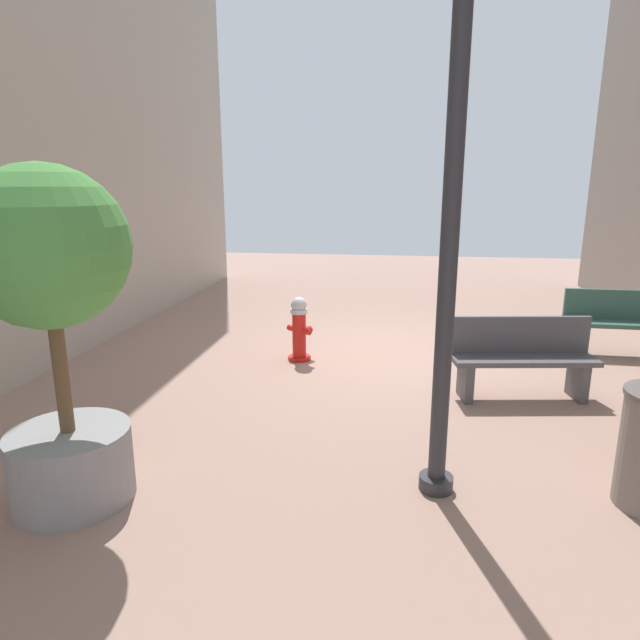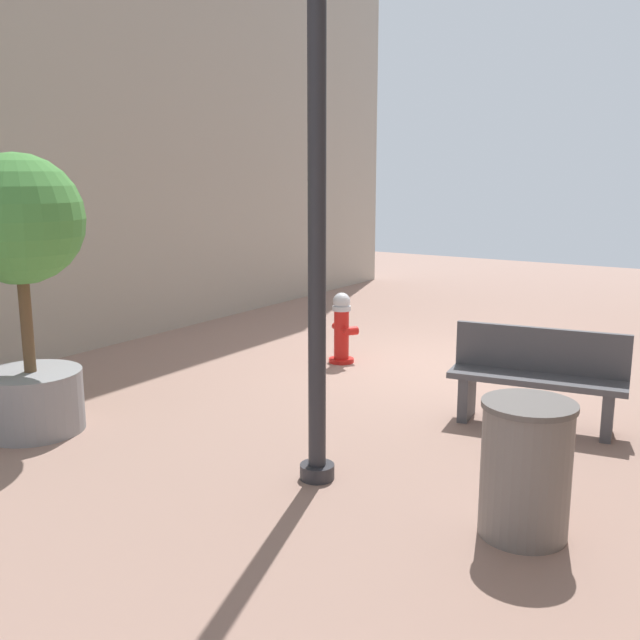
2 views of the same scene
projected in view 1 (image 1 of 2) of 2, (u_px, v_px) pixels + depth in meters
ground_plane at (389, 352)px, 8.22m from camera, size 23.40×23.40×0.00m
fire_hydrant at (299, 329)px, 7.76m from camera, size 0.39×0.39×0.92m
bench_near at (616, 322)px, 8.02m from camera, size 1.45×0.46×0.95m
bench_far at (521, 357)px, 6.39m from camera, size 1.70×0.69×0.95m
planter_tree at (52, 302)px, 4.00m from camera, size 1.19×1.19×2.61m
street_lamp at (455, 146)px, 3.87m from camera, size 0.36×0.36×4.43m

